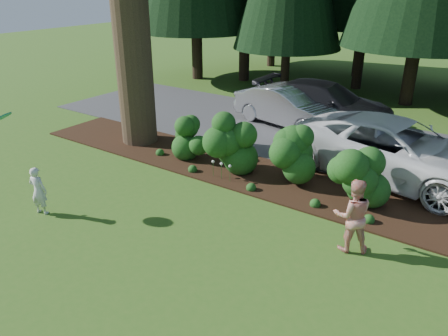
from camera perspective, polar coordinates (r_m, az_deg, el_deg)
name	(u,v)px	position (r m, az deg, el deg)	size (l,w,h in m)	color
ground	(176,217)	(11.02, -6.26, -6.34)	(80.00, 80.00, 0.00)	#36611B
mulch_bed	(245,172)	(13.34, 2.82, -0.51)	(16.00, 2.50, 0.05)	black
driveway	(305,134)	(16.86, 10.56, 4.35)	(22.00, 6.00, 0.03)	#38383A
shrub_row	(267,155)	(12.59, 5.59, 1.75)	(6.53, 1.60, 1.61)	#1D4816
lily_cluster	(221,165)	(12.65, -0.33, 0.45)	(0.69, 0.09, 0.57)	#1D4816
car_silver_wagon	(289,107)	(17.56, 8.45, 7.95)	(1.61, 4.62, 1.52)	#A9A9AE
car_white_suv	(396,150)	(13.56, 21.52, 2.17)	(2.86, 6.21, 1.72)	white
car_dark_suv	(324,103)	(18.09, 12.98, 8.25)	(2.30, 5.65, 1.64)	black
child	(38,191)	(11.77, -23.08, -2.74)	(0.46, 0.30, 1.26)	silver
adult	(353,216)	(9.72, 16.44, -5.98)	(0.82, 0.64, 1.68)	red
frisbee	(2,117)	(11.82, -26.96, 5.97)	(0.45, 0.46, 0.30)	#188576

